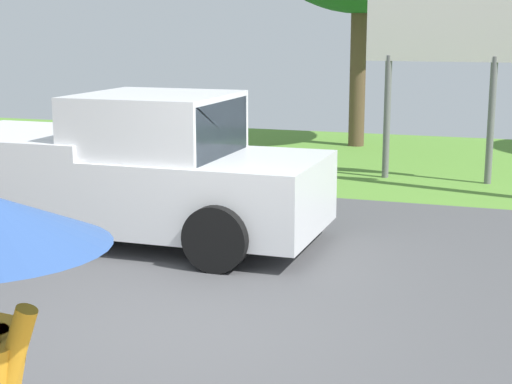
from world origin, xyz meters
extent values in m
cube|color=#4C4C4F|center=(0.00, 2.00, -0.05)|extent=(40.00, 8.00, 0.10)
cube|color=#598F34|center=(0.00, 10.00, -0.05)|extent=(40.00, 8.00, 0.10)
cylinder|color=orange|center=(0.90, -3.78, 1.40)|extent=(0.24, 0.09, 0.45)
cube|color=silver|center=(-2.10, 2.74, 0.68)|extent=(5.20, 2.00, 0.90)
cube|color=silver|center=(-1.60, 2.74, 1.43)|extent=(1.80, 1.84, 0.90)
cube|color=#2D3842|center=(-0.75, 2.74, 1.43)|extent=(0.10, 1.70, 0.77)
cube|color=silver|center=(-3.40, 2.74, 1.23)|extent=(2.40, 2.00, 0.20)
cylinder|color=black|center=(-0.40, 3.74, 0.38)|extent=(0.76, 0.28, 0.76)
cylinder|color=black|center=(-0.40, 1.74, 0.38)|extent=(0.76, 0.28, 0.76)
cylinder|color=black|center=(-3.80, 3.74, 0.38)|extent=(0.76, 0.28, 0.76)
cylinder|color=slate|center=(0.41, 8.03, 1.10)|extent=(0.12, 0.12, 2.20)
cylinder|color=slate|center=(2.21, 8.03, 1.10)|extent=(0.12, 0.12, 2.20)
cube|color=silver|center=(1.31, 8.03, 2.80)|extent=(2.60, 0.10, 1.40)
cylinder|color=brown|center=(-0.91, 11.78, 1.83)|extent=(0.36, 0.36, 3.67)
camera|label=1|loc=(2.79, -6.32, 2.70)|focal=56.26mm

